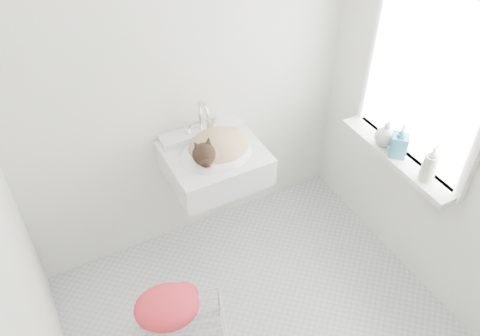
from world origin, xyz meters
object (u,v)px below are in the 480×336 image
sink (214,151)px  bottle_c (383,144)px  cat (217,147)px  wire_rack (183,330)px  bottle_b (396,155)px  bottle_a (425,179)px

sink → bottle_c: bearing=-23.9°
cat → wire_rack: (-0.53, -0.59, -0.74)m
wire_rack → bottle_c: bearing=7.3°
wire_rack → bottle_b: size_ratio=2.22×
wire_rack → bottle_a: size_ratio=2.40×
bottle_a → cat: bearing=140.8°
bottle_b → wire_rack: bearing=-177.3°
bottle_b → cat: bearing=150.9°
bottle_c → bottle_b: bearing=-90.0°
sink → bottle_b: size_ratio=2.79×
sink → wire_rack: sink is taller
sink → bottle_a: size_ratio=3.00×
sink → cat: (0.01, -0.02, 0.04)m
wire_rack → bottle_b: bottle_b is taller
cat → wire_rack: bearing=-142.7°
bottle_a → bottle_b: (0.00, 0.24, 0.00)m
wire_rack → bottle_c: (1.47, 0.19, 0.70)m
bottle_a → sink: bearing=140.6°
bottle_a → bottle_b: 0.24m
cat → bottle_a: 1.21m
bottle_c → bottle_a: bearing=-90.0°
bottle_b → bottle_c: bottle_b is taller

